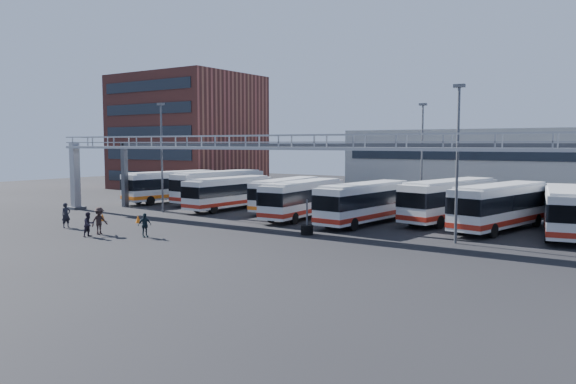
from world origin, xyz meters
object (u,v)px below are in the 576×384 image
Objects in this scene: pedestrian_b at (89,224)px; tire_stack at (307,229)px; bus_0 at (172,185)px; light_pole_left at (162,151)px; cone_left at (138,219)px; pedestrian_a at (66,215)px; light_pole_back at (422,151)px; bus_3 at (287,193)px; bus_4 at (303,198)px; bus_7 at (501,205)px; pedestrian_c at (99,221)px; bus_1 at (219,186)px; bus_5 at (365,202)px; bus_2 at (229,192)px; bus_8 at (565,210)px; cone_right at (102,217)px; bus_6 at (450,199)px; light_pole_mid at (457,155)px; pedestrian_d at (145,225)px.

pedestrian_b is 0.69× the size of tire_stack.
bus_0 is 6.66× the size of pedestrian_b.
cone_left is (3.63, -6.15, -5.40)m from light_pole_left.
light_pole_back is at bearing -32.51° from pedestrian_a.
bus_4 reaches higher than bus_3.
bus_7 reaches higher than pedestrian_c.
cone_left is at bearing -142.23° from bus_7.
bus_1 is 6.05× the size of pedestrian_a.
bus_5 is 5.76× the size of pedestrian_a.
bus_4 is (9.44, -1.35, 0.05)m from bus_2.
bus_4 is 13.89m from cone_left.
pedestrian_c is (5.90, -11.64, -4.76)m from light_pole_left.
bus_7 is (25.21, 1.16, 0.16)m from bus_2.
bus_1 is at bearing 165.28° from bus_8.
bus_3 is 19.07m from pedestrian_c.
bus_8 is 17.16× the size of cone_left.
bus_7 is at bearing 24.56° from cone_right.
bus_3 is at bearing -4.84° from bus_1.
bus_5 is at bearing -126.80° from bus_6.
bus_1 is 1.03× the size of bus_8.
cone_right is at bearing -167.74° from light_pole_mid.
bus_7 is at bearing -13.02° from bus_6.
bus_3 reaches higher than pedestrian_a.
bus_3 is at bearing 167.53° from bus_8.
bus_0 is (-25.88, -7.04, -3.85)m from light_pole_back.
bus_6 is (30.52, 1.24, 0.06)m from bus_0.
cone_left is at bearing -137.47° from bus_4.
pedestrian_b is at bearing -44.00° from cone_right.
light_pole_left is 0.90× the size of bus_8.
bus_2 is at bearing 9.75° from pedestrian_c.
pedestrian_d is 9.90m from cone_right.
bus_7 is at bearing 25.80° from cone_left.
bus_6 is at bearing -1.08° from bus_3.
bus_1 is at bearing 43.97° from pedestrian_d.
bus_4 is at bearing -35.27° from pedestrian_a.
light_pole_left is 6.11× the size of pedestrian_d.
bus_7 is at bearing -40.65° from light_pole_back.
bus_6 is 4.72× the size of tire_stack.
bus_5 is at bearing -3.49° from bus_2.
bus_5 is 20.22m from pedestrian_c.
bus_4 reaches higher than tire_stack.
bus_6 reaches higher than cone_right.
bus_3 is at bearing 165.36° from bus_5.
bus_0 reaches higher than bus_2.
bus_6 is 24.21m from pedestrian_d.
light_pole_back is 0.97× the size of bus_2.
pedestrian_b is 2.60× the size of cone_left.
bus_2 is 15.92× the size of cone_left.
pedestrian_d is at bearing -155.17° from bus_8.
light_pole_back reaches higher than tire_stack.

